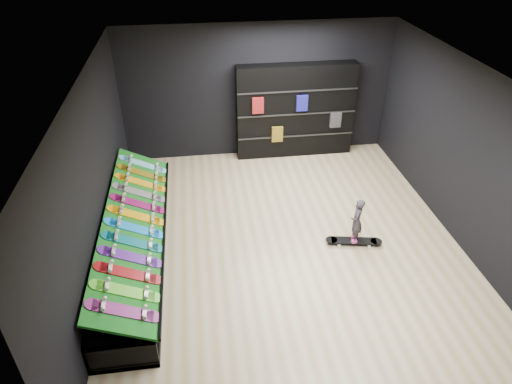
{
  "coord_description": "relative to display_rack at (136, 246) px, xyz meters",
  "views": [
    {
      "loc": [
        -1.39,
        -6.11,
        5.12
      ],
      "look_at": [
        -0.5,
        0.2,
        1.0
      ],
      "focal_mm": 32.0,
      "sensor_mm": 36.0,
      "label": 1
    }
  ],
  "objects": [
    {
      "name": "wall_right",
      "position": [
        5.55,
        0.0,
        1.25
      ],
      "size": [
        0.02,
        7.0,
        3.0
      ],
      "primitive_type": "cube",
      "color": "black",
      "rests_on": "ground"
    },
    {
      "name": "ceiling",
      "position": [
        2.55,
        0.0,
        2.75
      ],
      "size": [
        6.0,
        7.0,
        0.01
      ],
      "primitive_type": "cube",
      "color": "white",
      "rests_on": "ground"
    },
    {
      "name": "display_board_3",
      "position": [
        0.06,
        -0.86,
        0.49
      ],
      "size": [
        0.93,
        0.22,
        0.5
      ],
      "primitive_type": null,
      "rotation": [
        0.0,
        0.44,
        0.0
      ],
      "color": "purple",
      "rests_on": "turf_ramp"
    },
    {
      "name": "back_shelving",
      "position": [
        3.39,
        3.32,
        0.82
      ],
      "size": [
        2.67,
        0.31,
        2.14
      ],
      "primitive_type": "cube",
      "color": "black",
      "rests_on": "ground"
    },
    {
      "name": "display_board_0",
      "position": [
        0.06,
        -1.9,
        0.49
      ],
      "size": [
        0.93,
        0.22,
        0.5
      ],
      "primitive_type": null,
      "rotation": [
        0.0,
        0.44,
        0.0
      ],
      "color": "#2626BF",
      "rests_on": "turf_ramp"
    },
    {
      "name": "floor",
      "position": [
        2.55,
        0.0,
        -0.25
      ],
      "size": [
        6.0,
        7.0,
        0.01
      ],
      "primitive_type": "cube",
      "color": "tan",
      "rests_on": "ground"
    },
    {
      "name": "display_board_6",
      "position": [
        0.06,
        0.17,
        0.49
      ],
      "size": [
        0.93,
        0.22,
        0.5
      ],
      "primitive_type": null,
      "rotation": [
        0.0,
        0.44,
        0.0
      ],
      "color": "yellow",
      "rests_on": "turf_ramp"
    },
    {
      "name": "display_board_1",
      "position": [
        0.06,
        -1.55,
        0.49
      ],
      "size": [
        0.93,
        0.22,
        0.5
      ],
      "primitive_type": null,
      "rotation": [
        0.0,
        0.44,
        0.0
      ],
      "color": "green",
      "rests_on": "turf_ramp"
    },
    {
      "name": "display_board_5",
      "position": [
        0.06,
        -0.17,
        0.49
      ],
      "size": [
        0.93,
        0.22,
        0.5
      ],
      "primitive_type": null,
      "rotation": [
        0.0,
        0.44,
        0.0
      ],
      "color": "blue",
      "rests_on": "turf_ramp"
    },
    {
      "name": "floor_skateboard",
      "position": [
        3.73,
        -0.18,
        -0.21
      ],
      "size": [
        1.0,
        0.4,
        0.09
      ],
      "primitive_type": null,
      "rotation": [
        0.0,
        0.0,
        -0.19
      ],
      "color": "black",
      "rests_on": "ground"
    },
    {
      "name": "display_board_11",
      "position": [
        0.06,
        1.9,
        0.49
      ],
      "size": [
        0.93,
        0.22,
        0.5
      ],
      "primitive_type": null,
      "rotation": [
        0.0,
        0.44,
        0.0
      ],
      "color": "#0CB2E5",
      "rests_on": "turf_ramp"
    },
    {
      "name": "display_board_8",
      "position": [
        0.06,
        0.86,
        0.49
      ],
      "size": [
        0.93,
        0.22,
        0.5
      ],
      "primitive_type": null,
      "rotation": [
        0.0,
        0.44,
        0.0
      ],
      "color": "black",
      "rests_on": "turf_ramp"
    },
    {
      "name": "turf_ramp",
      "position": [
        0.05,
        0.0,
        0.46
      ],
      "size": [
        0.92,
        4.5,
        0.46
      ],
      "primitive_type": "cube",
      "rotation": [
        0.0,
        0.44,
        0.0
      ],
      "color": "#0D5311",
      "rests_on": "display_rack"
    },
    {
      "name": "display_board_10",
      "position": [
        0.06,
        1.55,
        0.49
      ],
      "size": [
        0.93,
        0.22,
        0.5
      ],
      "primitive_type": null,
      "rotation": [
        0.0,
        0.44,
        0.0
      ],
      "color": "yellow",
      "rests_on": "turf_ramp"
    },
    {
      "name": "display_board_2",
      "position": [
        0.06,
        -1.21,
        0.49
      ],
      "size": [
        0.93,
        0.22,
        0.5
      ],
      "primitive_type": null,
      "rotation": [
        0.0,
        0.44,
        0.0
      ],
      "color": "red",
      "rests_on": "turf_ramp"
    },
    {
      "name": "wall_back",
      "position": [
        2.55,
        3.5,
        1.25
      ],
      "size": [
        6.0,
        0.02,
        3.0
      ],
      "primitive_type": "cube",
      "color": "black",
      "rests_on": "ground"
    },
    {
      "name": "wall_left",
      "position": [
        -0.45,
        0.0,
        1.25
      ],
      "size": [
        0.02,
        7.0,
        3.0
      ],
      "primitive_type": "cube",
      "color": "black",
      "rests_on": "ground"
    },
    {
      "name": "wall_front",
      "position": [
        2.55,
        -3.5,
        1.25
      ],
      "size": [
        6.0,
        0.02,
        3.0
      ],
      "primitive_type": "cube",
      "color": "black",
      "rests_on": "ground"
    },
    {
      "name": "display_board_9",
      "position": [
        0.06,
        1.21,
        0.49
      ],
      "size": [
        0.93,
        0.22,
        0.5
      ],
      "primitive_type": null,
      "rotation": [
        0.0,
        0.44,
        0.0
      ],
      "color": "orange",
      "rests_on": "turf_ramp"
    },
    {
      "name": "display_rack",
      "position": [
        0.0,
        0.0,
        0.0
      ],
      "size": [
        0.9,
        4.5,
        0.5
      ],
      "primitive_type": null,
      "color": "black",
      "rests_on": "ground"
    },
    {
      "name": "child",
      "position": [
        3.73,
        -0.18,
        0.09
      ],
      "size": [
        0.2,
        0.23,
        0.5
      ],
      "primitive_type": "imported",
      "rotation": [
        0.0,
        0.0,
        -2.03
      ],
      "color": "black",
      "rests_on": "floor_skateboard"
    },
    {
      "name": "display_board_4",
      "position": [
        0.06,
        -0.52,
        0.49
      ],
      "size": [
        0.93,
        0.22,
        0.5
      ],
      "primitive_type": null,
      "rotation": [
        0.0,
        0.44,
        0.0
      ],
      "color": "#0C8C99",
      "rests_on": "turf_ramp"
    },
    {
      "name": "display_board_7",
      "position": [
        0.06,
        0.52,
        0.49
      ],
      "size": [
        0.93,
        0.22,
        0.5
      ],
      "primitive_type": null,
      "rotation": [
        0.0,
        0.44,
        0.0
      ],
      "color": "#E5198C",
      "rests_on": "turf_ramp"
    }
  ]
}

